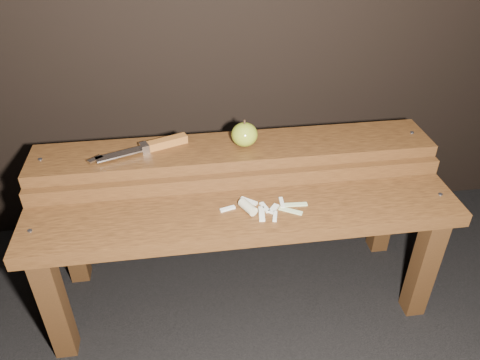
{
  "coord_description": "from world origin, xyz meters",
  "views": [
    {
      "loc": [
        -0.16,
        -1.03,
        1.21
      ],
      "look_at": [
        0.0,
        0.06,
        0.45
      ],
      "focal_mm": 35.0,
      "sensor_mm": 36.0,
      "label": 1
    }
  ],
  "objects": [
    {
      "name": "bench_rear_tier",
      "position": [
        0.0,
        0.17,
        0.41
      ],
      "size": [
        1.2,
        0.21,
        0.5
      ],
      "color": "#3A200E",
      "rests_on": "ground"
    },
    {
      "name": "ground",
      "position": [
        0.0,
        0.0,
        0.0
      ],
      "size": [
        60.0,
        60.0,
        0.0
      ],
      "primitive_type": "plane",
      "color": "black"
    },
    {
      "name": "apple",
      "position": [
        0.03,
        0.17,
        0.54
      ],
      "size": [
        0.08,
        0.08,
        0.08
      ],
      "color": "olive",
      "rests_on": "bench_rear_tier"
    },
    {
      "name": "apple_scraps",
      "position": [
        0.03,
        -0.05,
        0.43
      ],
      "size": [
        0.24,
        0.12,
        0.03
      ],
      "color": "beige",
      "rests_on": "bench_front_tier"
    },
    {
      "name": "bench_front_tier",
      "position": [
        0.0,
        -0.06,
        0.35
      ],
      "size": [
        1.2,
        0.2,
        0.42
      ],
      "color": "#3A200E",
      "rests_on": "ground"
    },
    {
      "name": "knife",
      "position": [
        -0.23,
        0.19,
        0.51
      ],
      "size": [
        0.29,
        0.12,
        0.03
      ],
      "color": "#985521",
      "rests_on": "bench_rear_tier"
    }
  ]
}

